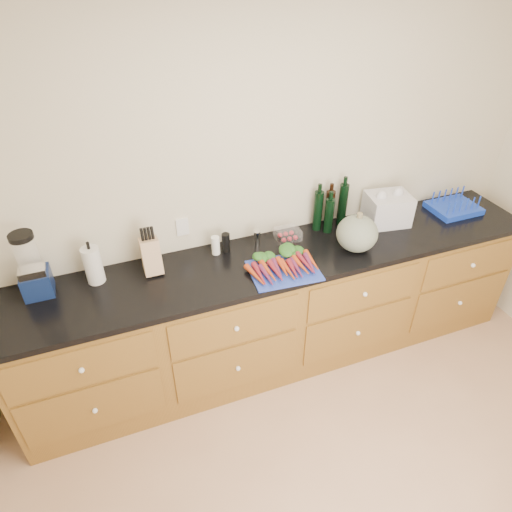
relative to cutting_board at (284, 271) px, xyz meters
name	(u,v)px	position (x,y,z in m)	size (l,w,h in m)	color
wall_back	(267,185)	(0.08, 0.48, 0.35)	(4.10, 0.05, 2.60)	beige
cabinets	(282,310)	(0.08, 0.16, -0.49)	(3.60, 0.64, 0.90)	brown
countertop	(284,257)	(0.08, 0.16, -0.03)	(3.64, 0.62, 0.04)	black
cutting_board	(284,271)	(0.00, 0.00, 0.00)	(0.43, 0.32, 0.01)	#253DAF
carrots	(282,264)	(0.00, 0.03, 0.03)	(0.43, 0.29, 0.06)	#BE3F16
squash	(357,233)	(0.55, 0.06, 0.12)	(0.27, 0.27, 0.25)	#5C6857
blender_appliance	(32,269)	(-1.43, 0.32, 0.18)	(0.16, 0.16, 0.41)	#101E4A
paper_towel	(93,265)	(-1.11, 0.32, 0.11)	(0.11, 0.11, 0.24)	silver
knife_block	(151,256)	(-0.76, 0.30, 0.11)	(0.11, 0.11, 0.23)	tan
grinder_salt	(216,245)	(-0.34, 0.34, 0.06)	(0.06, 0.06, 0.13)	white
grinder_pepper	(226,243)	(-0.27, 0.34, 0.06)	(0.05, 0.05, 0.14)	black
canister_chrome	(257,238)	(-0.05, 0.34, 0.05)	(0.05, 0.05, 0.11)	silver
tomato_box	(288,234)	(0.17, 0.33, 0.03)	(0.16, 0.13, 0.08)	white
bottles	(330,210)	(0.51, 0.37, 0.14)	(0.26, 0.13, 0.31)	black
grocery_bag	(387,209)	(0.93, 0.28, 0.10)	(0.30, 0.24, 0.22)	white
dish_rack	(454,206)	(1.52, 0.24, 0.03)	(0.35, 0.28, 0.14)	#1639C3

